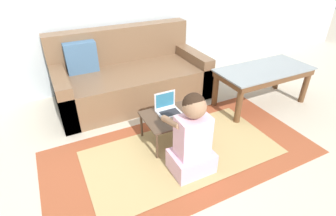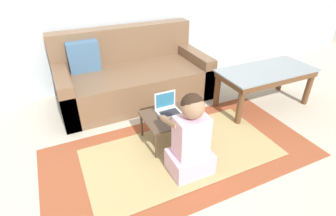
# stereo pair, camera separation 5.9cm
# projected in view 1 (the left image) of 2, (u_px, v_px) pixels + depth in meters

# --- Properties ---
(ground_plane) EXTENTS (16.00, 16.00, 0.00)m
(ground_plane) POSITION_uv_depth(u_px,v_px,m) (175.00, 149.00, 2.57)
(ground_plane) COLOR beige
(area_rug) EXTENTS (2.53, 1.26, 0.01)m
(area_rug) POSITION_uv_depth(u_px,v_px,m) (183.00, 152.00, 2.51)
(area_rug) COLOR #9E4C2D
(area_rug) RESTS_ON ground_plane
(couch) EXTENTS (1.84, 0.93, 0.85)m
(couch) POSITION_uv_depth(u_px,v_px,m) (130.00, 76.00, 3.34)
(couch) COLOR brown
(couch) RESTS_ON ground_plane
(coffee_table) EXTENTS (1.15, 0.54, 0.47)m
(coffee_table) POSITION_uv_depth(u_px,v_px,m) (264.00, 74.00, 3.12)
(coffee_table) COLOR gray
(coffee_table) RESTS_ON ground_plane
(laptop_desk) EXTENTS (0.55, 0.43, 0.30)m
(laptop_desk) POSITION_uv_depth(u_px,v_px,m) (172.00, 118.00, 2.55)
(laptop_desk) COLOR #4C3828
(laptop_desk) RESTS_ON ground_plane
(laptop) EXTENTS (0.22, 0.19, 0.20)m
(laptop) POSITION_uv_depth(u_px,v_px,m) (168.00, 110.00, 2.56)
(laptop) COLOR silver
(laptop) RESTS_ON laptop_desk
(computer_mouse) EXTENTS (0.06, 0.10, 0.04)m
(computer_mouse) POSITION_uv_depth(u_px,v_px,m) (189.00, 112.00, 2.54)
(computer_mouse) COLOR black
(computer_mouse) RESTS_ON laptop_desk
(person_seated) EXTENTS (0.36, 0.43, 0.76)m
(person_seated) POSITION_uv_depth(u_px,v_px,m) (192.00, 139.00, 2.15)
(person_seated) COLOR #E5B2CC
(person_seated) RESTS_ON ground_plane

